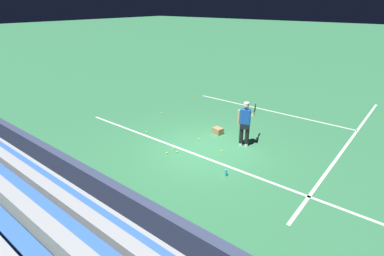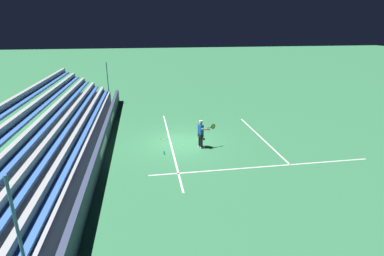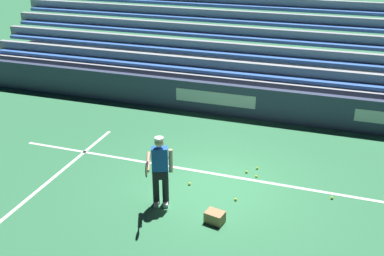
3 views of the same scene
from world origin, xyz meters
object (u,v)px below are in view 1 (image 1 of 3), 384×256
tennis_player (245,123)px  tennis_ball_far_right (167,153)px  tennis_ball_midcourt (194,97)px  tennis_ball_far_left (199,139)px  tennis_ball_toward_net (162,113)px  tennis_ball_near_player (221,151)px  ball_box_cardboard (218,131)px  tennis_ball_on_baseline (147,132)px  tennis_ball_by_box (174,148)px  water_bottle (226,173)px  tennis_ball_stray_back (177,152)px

tennis_player → tennis_ball_far_right: (-1.81, -2.36, -0.86)m
tennis_ball_midcourt → tennis_ball_far_left: 5.78m
tennis_ball_toward_net → tennis_ball_near_player: same height
ball_box_cardboard → tennis_ball_toward_net: (-3.52, 0.32, -0.10)m
tennis_player → tennis_ball_on_baseline: (-3.77, -1.51, -0.86)m
tennis_ball_toward_net → tennis_ball_midcourt: same height
ball_box_cardboard → tennis_ball_midcourt: 5.26m
tennis_player → tennis_ball_midcourt: (-5.35, 3.72, -0.86)m
tennis_ball_far_right → tennis_ball_on_baseline: (-1.97, 0.85, 0.00)m
tennis_ball_toward_net → tennis_ball_near_player: (4.55, -1.60, 0.00)m
tennis_ball_far_left → tennis_ball_by_box: bearing=-101.7°
tennis_ball_on_baseline → ball_box_cardboard: bearing=36.6°
tennis_ball_by_box → tennis_ball_on_baseline: 1.95m
tennis_ball_near_player → tennis_ball_far_left: 1.30m
ball_box_cardboard → tennis_ball_on_baseline: size_ratio=6.06×
tennis_ball_by_box → water_bottle: 2.56m
tennis_ball_on_baseline → tennis_ball_by_box: bearing=-12.4°
tennis_ball_midcourt → water_bottle: size_ratio=0.30×
tennis_ball_on_baseline → tennis_ball_far_left: same height
tennis_player → water_bottle: bearing=-73.9°
tennis_ball_on_baseline → tennis_ball_far_right: bearing=-23.4°
ball_box_cardboard → tennis_ball_midcourt: ball_box_cardboard is taller
tennis_ball_stray_back → tennis_ball_far_left: 1.37m
ball_box_cardboard → tennis_ball_stray_back: (-0.20, -2.34, -0.10)m
tennis_ball_on_baseline → tennis_ball_midcourt: bearing=106.8°
tennis_player → tennis_ball_toward_net: 5.01m
tennis_ball_by_box → tennis_ball_midcourt: 6.63m
tennis_ball_toward_net → tennis_ball_far_right: (3.09, -2.94, 0.00)m
tennis_ball_stray_back → tennis_ball_toward_net: bearing=141.3°
tennis_ball_by_box → tennis_ball_far_right: 0.44m
tennis_ball_midcourt → tennis_ball_far_right: bearing=-59.8°
tennis_ball_on_baseline → tennis_ball_far_left: (2.16, 0.80, 0.00)m
ball_box_cardboard → water_bottle: 3.27m
tennis_ball_far_left → tennis_ball_toward_net: bearing=158.6°
tennis_ball_far_right → tennis_ball_far_left: bearing=83.4°
tennis_ball_near_player → tennis_ball_by_box: size_ratio=1.00×
tennis_ball_stray_back → tennis_ball_on_baseline: size_ratio=1.00×
tennis_ball_toward_net → tennis_ball_far_left: size_ratio=1.00×
tennis_ball_far_right → water_bottle: size_ratio=0.30×
tennis_ball_toward_net → tennis_ball_stray_back: 4.25m
tennis_ball_midcourt → ball_box_cardboard: bearing=-41.1°
tennis_ball_stray_back → tennis_ball_midcourt: same height
tennis_ball_toward_net → tennis_ball_stray_back: size_ratio=1.00×
water_bottle → tennis_ball_near_player: bearing=128.6°
tennis_ball_far_right → water_bottle: bearing=1.6°
tennis_ball_near_player → water_bottle: 1.63m
tennis_ball_far_right → tennis_player: bearing=52.6°
tennis_ball_near_player → tennis_ball_midcourt: bearing=136.5°
tennis_ball_by_box → tennis_ball_midcourt: size_ratio=1.00×
ball_box_cardboard → tennis_ball_on_baseline: ball_box_cardboard is taller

